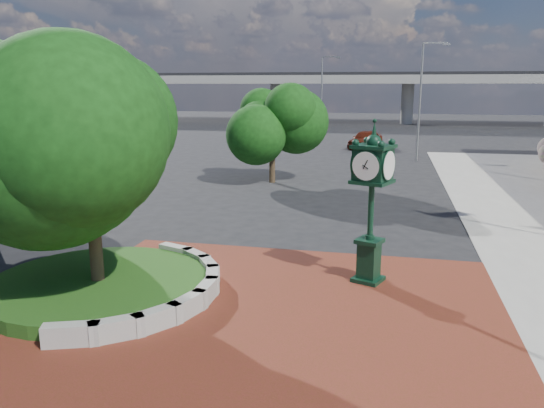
{
  "coord_description": "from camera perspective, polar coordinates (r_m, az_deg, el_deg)",
  "views": [
    {
      "loc": [
        2.85,
        -12.66,
        5.74
      ],
      "look_at": [
        -0.32,
        1.5,
        2.47
      ],
      "focal_mm": 35.0,
      "sensor_mm": 36.0,
      "label": 1
    }
  ],
  "objects": [
    {
      "name": "street_lamp_far",
      "position": [
        54.67,
        5.57,
        11.85
      ],
      "size": [
        1.91,
        0.38,
        8.5
      ],
      "color": "slate",
      "rests_on": "ground"
    },
    {
      "name": "tree_planter",
      "position": [
        15.03,
        -19.08,
        4.31
      ],
      "size": [
        5.2,
        5.2,
        6.33
      ],
      "color": "#38281C",
      "rests_on": "ground"
    },
    {
      "name": "post_clock",
      "position": [
        15.46,
        10.65,
        0.8
      ],
      "size": [
        1.22,
        1.22,
        4.74
      ],
      "color": "black",
      "rests_on": "ground"
    },
    {
      "name": "grass_bed",
      "position": [
        15.89,
        -18.15,
        -8.36
      ],
      "size": [
        6.1,
        6.1,
        0.4
      ],
      "primitive_type": "cylinder",
      "color": "#174513",
      "rests_on": "ground"
    },
    {
      "name": "ground",
      "position": [
        14.18,
        -0.08,
        -11.15
      ],
      "size": [
        200.0,
        200.0,
        0.0
      ],
      "primitive_type": "plane",
      "color": "black",
      "rests_on": "ground"
    },
    {
      "name": "plaza",
      "position": [
        13.29,
        -1.05,
        -12.78
      ],
      "size": [
        12.0,
        12.0,
        0.04
      ],
      "primitive_type": "cube",
      "color": "maroon",
      "rests_on": "ground"
    },
    {
      "name": "planter_wall",
      "position": [
        14.86,
        -10.44,
        -9.1
      ],
      "size": [
        2.96,
        6.77,
        0.54
      ],
      "color": "#9E9B93",
      "rests_on": "ground"
    },
    {
      "name": "parked_car",
      "position": [
        49.72,
        10.02,
        6.85
      ],
      "size": [
        3.37,
        5.3,
        1.68
      ],
      "primitive_type": "imported",
      "rotation": [
        0.0,
        0.0,
        -0.3
      ],
      "color": "#551A0C",
      "rests_on": "ground"
    },
    {
      "name": "overpass",
      "position": [
        82.72,
        10.77,
        13.04
      ],
      "size": [
        90.0,
        12.0,
        7.5
      ],
      "color": "#9E9B93",
      "rests_on": "ground"
    },
    {
      "name": "tree_street",
      "position": [
        31.51,
        0.02,
        8.15
      ],
      "size": [
        4.4,
        4.4,
        5.45
      ],
      "color": "#38281C",
      "rests_on": "ground"
    },
    {
      "name": "street_lamp_near",
      "position": [
        42.04,
        15.96,
        11.43
      ],
      "size": [
        1.97,
        0.4,
        8.79
      ],
      "color": "slate",
      "rests_on": "ground"
    }
  ]
}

